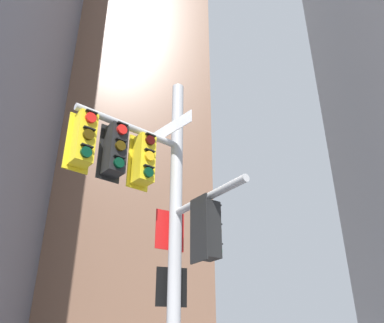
{
  "coord_description": "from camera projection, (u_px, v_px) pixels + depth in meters",
  "views": [
    {
      "loc": [
        -0.46,
        -7.55,
        2.36
      ],
      "look_at": [
        0.33,
        0.07,
        6.18
      ],
      "focal_mm": 37.34,
      "sensor_mm": 36.0,
      "label": 1
    }
  ],
  "objects": [
    {
      "name": "building_mid_block",
      "position": [
        123.0,
        52.0,
        35.52
      ],
      "size": [
        13.46,
        13.46,
        53.89
      ],
      "primitive_type": "cube",
      "color": "brown",
      "rests_on": "ground"
    },
    {
      "name": "signal_pole_assembly",
      "position": [
        156.0,
        216.0,
        7.41
      ],
      "size": [
        3.13,
        2.37,
        8.08
      ],
      "color": "#B2B2B5",
      "rests_on": "ground"
    }
  ]
}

